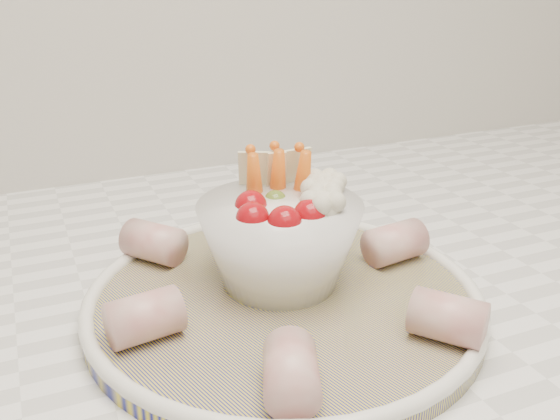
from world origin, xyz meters
name	(u,v)px	position (x,y,z in m)	size (l,w,h in m)	color
serving_platter	(284,299)	(0.09, 1.36, 0.93)	(0.40, 0.40, 0.02)	navy
veggie_bowl	(282,238)	(0.10, 1.39, 0.98)	(0.14, 0.14, 0.11)	white
cured_meat_rolls	(284,276)	(0.09, 1.36, 0.95)	(0.29, 0.30, 0.04)	#B75553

